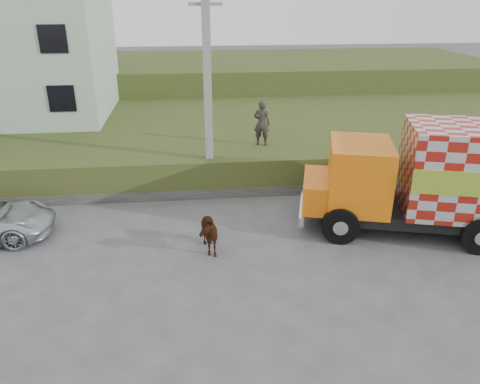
{
  "coord_description": "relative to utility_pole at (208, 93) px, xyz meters",
  "views": [
    {
      "loc": [
        -1.66,
        -13.04,
        7.64
      ],
      "look_at": [
        -0.11,
        1.54,
        1.3
      ],
      "focal_mm": 35.0,
      "sensor_mm": 36.0,
      "label": 1
    }
  ],
  "objects": [
    {
      "name": "ground",
      "position": [
        1.0,
        -4.6,
        -4.08
      ],
      "size": [
        120.0,
        120.0,
        0.0
      ],
      "primitive_type": "plane",
      "color": "#474749",
      "rests_on": "ground"
    },
    {
      "name": "embankment_far",
      "position": [
        1.0,
        17.4,
        -2.58
      ],
      "size": [
        40.0,
        12.0,
        3.0
      ],
      "primitive_type": "cube",
      "color": "#2D4F1A",
      "rests_on": "ground"
    },
    {
      "name": "cargo_truck",
      "position": [
        7.64,
        -4.21,
        -2.14
      ],
      "size": [
        8.83,
        4.75,
        3.76
      ],
      "rotation": [
        0.0,
        0.0,
        -0.26
      ],
      "color": "black",
      "rests_on": "ground"
    },
    {
      "name": "retaining_strip",
      "position": [
        -1.0,
        -0.4,
        -3.88
      ],
      "size": [
        16.0,
        0.5,
        0.4
      ],
      "primitive_type": "cube",
      "color": "#595651",
      "rests_on": "ground"
    },
    {
      "name": "cow",
      "position": [
        -0.37,
        -4.6,
        -3.41
      ],
      "size": [
        1.02,
        1.68,
        1.32
      ],
      "primitive_type": "imported",
      "rotation": [
        0.0,
        0.0,
        0.2
      ],
      "color": "black",
      "rests_on": "ground"
    },
    {
      "name": "pedestrian",
      "position": [
        2.31,
        1.52,
        -1.62
      ],
      "size": [
        0.81,
        0.66,
        1.91
      ],
      "primitive_type": "imported",
      "rotation": [
        0.0,
        0.0,
        2.82
      ],
      "color": "#2F2B29",
      "rests_on": "embankment"
    },
    {
      "name": "embankment",
      "position": [
        1.0,
        5.4,
        -3.33
      ],
      "size": [
        40.0,
        12.0,
        1.5
      ],
      "primitive_type": "cube",
      "color": "#2D4F1A",
      "rests_on": "ground"
    },
    {
      "name": "building",
      "position": [
        -10.0,
        8.4,
        0.42
      ],
      "size": [
        10.0,
        8.0,
        6.0
      ],
      "primitive_type": "cube",
      "color": "#A2BDA2",
      "rests_on": "embankment"
    },
    {
      "name": "utility_pole",
      "position": [
        0.0,
        0.0,
        0.0
      ],
      "size": [
        1.2,
        0.3,
        8.0
      ],
      "color": "gray",
      "rests_on": "ground"
    }
  ]
}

